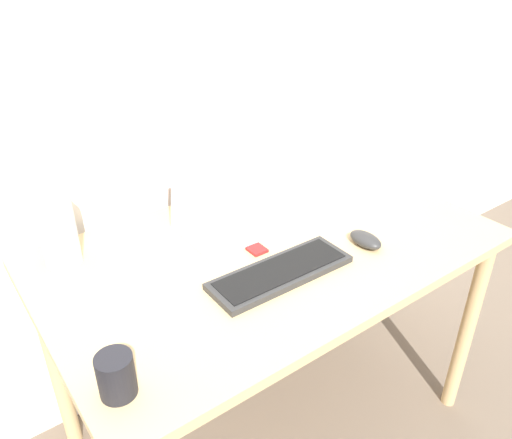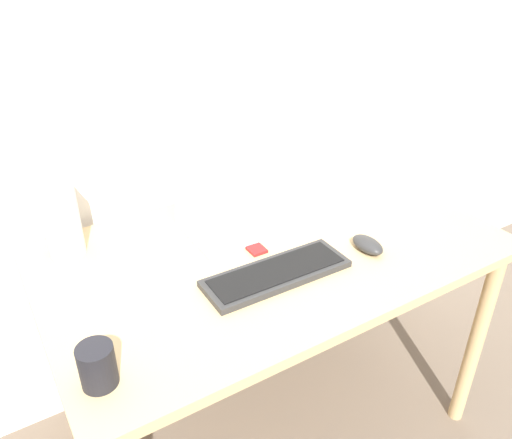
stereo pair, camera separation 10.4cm
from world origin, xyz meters
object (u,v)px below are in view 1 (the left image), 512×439
Objects in this scene: laptop at (229,208)px; vase at (54,214)px; keyboard at (281,272)px; mp3_player at (257,250)px; mouse at (366,240)px; mug at (116,375)px.

laptop is 1.02× the size of vase.
vase is (-0.45, 0.41, 0.15)m from keyboard.
laptop is 0.19m from mp3_player.
laptop is 0.32m from keyboard.
mp3_player is at bearing 149.52° from mouse.
laptop is at bearing 82.04° from keyboard.
mug is at bearing -96.52° from vase.
vase is 3.34× the size of mug.
vase reaches higher than keyboard.
vase reaches higher than mp3_player.
keyboard is 8.09× the size of mp3_player.
mug is at bearing -166.71° from keyboard.
mouse is (0.25, -0.35, -0.04)m from laptop.
mouse reaches higher than keyboard.
vase reaches higher than mug.
keyboard is 0.13m from mp3_player.
mug is at bearing -173.57° from mouse.
mug reaches higher than mp3_player.
mouse is at bearing -54.01° from laptop.
mouse is (0.30, -0.03, 0.01)m from keyboard.
vase is at bearing 149.66° from mp3_player.
mouse reaches higher than mp3_player.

